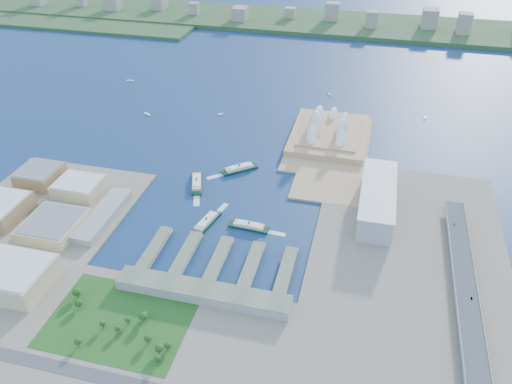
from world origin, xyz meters
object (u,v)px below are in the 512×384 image
(ferry_a, at_px, (197,181))
(ferry_b, at_px, (239,167))
(car_b, at_px, (472,298))
(ferry_c, at_px, (206,221))
(car_c, at_px, (455,224))
(toaster_building, at_px, (377,199))
(ferry_d, at_px, (249,225))
(opera_house, at_px, (330,122))

(ferry_a, height_order, ferry_b, ferry_a)
(ferry_b, xyz_separation_m, car_b, (323.44, -217.19, 9.93))
(ferry_a, bearing_deg, ferry_b, 27.74)
(ferry_c, bearing_deg, ferry_a, -49.73)
(ferry_a, bearing_deg, car_b, -42.52)
(car_c, bearing_deg, ferry_b, 164.94)
(car_c, bearing_deg, ferry_a, 175.38)
(toaster_building, height_order, ferry_d, toaster_building)
(toaster_building, height_order, car_c, toaster_building)
(car_b, bearing_deg, ferry_c, -12.47)
(ferry_c, relative_size, car_c, 13.66)
(toaster_building, xyz_separation_m, ferry_b, (-214.44, 59.10, -14.92))
(opera_house, relative_size, car_b, 45.19)
(opera_house, bearing_deg, ferry_a, -131.92)
(ferry_b, bearing_deg, car_b, 16.22)
(ferry_b, xyz_separation_m, ferry_c, (-5.74, -144.42, -0.07))
(toaster_building, bearing_deg, car_b, -55.41)
(ferry_c, height_order, car_c, car_c)
(ferry_b, relative_size, car_b, 14.82)
(ferry_a, xyz_separation_m, ferry_b, (51.68, 55.23, -0.14))
(toaster_building, height_order, ferry_a, toaster_building)
(ferry_a, relative_size, car_c, 14.16)
(ferry_a, distance_m, ferry_d, 132.85)
(opera_house, height_order, ferry_b, opera_house)
(ferry_b, height_order, ferry_c, ferry_b)
(ferry_a, bearing_deg, ferry_d, -57.83)
(ferry_b, relative_size, car_c, 13.82)
(toaster_building, distance_m, ferry_b, 222.94)
(car_c, bearing_deg, car_b, -86.54)
(ferry_d, bearing_deg, ferry_a, 54.65)
(ferry_c, distance_m, car_b, 337.28)
(ferry_a, height_order, car_b, car_b)
(ferry_d, height_order, car_b, car_b)
(ferry_a, height_order, car_c, car_c)
(ferry_d, bearing_deg, ferry_c, 99.43)
(opera_house, bearing_deg, ferry_d, -104.54)
(toaster_building, relative_size, car_b, 38.91)
(ferry_c, bearing_deg, opera_house, -101.51)
(opera_house, distance_m, ferry_c, 314.73)
(car_b, bearing_deg, opera_house, -60.94)
(car_b, relative_size, car_c, 0.93)
(ferry_d, relative_size, car_b, 13.71)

